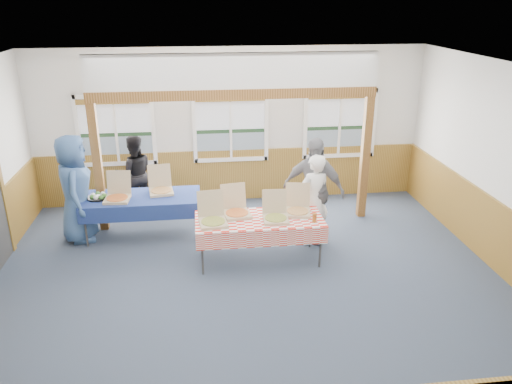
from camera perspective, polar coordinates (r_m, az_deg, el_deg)
floor at (r=7.76m, az=-0.80°, el=-10.51°), size 8.00×8.00×0.00m
ceiling at (r=6.64m, az=-0.95°, el=13.61°), size 8.00×8.00×0.00m
wall_back at (r=10.37m, az=-2.94°, el=7.48°), size 8.00×0.00×8.00m
wall_front at (r=4.00m, az=4.71°, el=-17.49°), size 8.00×0.00×8.00m
wainscot_back at (r=10.65m, az=-2.82°, el=1.96°), size 7.98×0.05×1.10m
wainscot_right at (r=8.78m, az=26.02°, el=-4.75°), size 0.05×6.98×1.10m
window_left at (r=10.41m, az=-15.76°, el=7.21°), size 1.56×0.10×1.46m
window_mid at (r=10.31m, az=-2.93°, el=7.85°), size 1.56×0.10×1.46m
window_right at (r=10.71m, az=9.56°, el=8.10°), size 1.56×0.10×1.46m
post_left at (r=9.48m, az=-17.61°, el=2.60°), size 0.15×0.15×2.40m
post_right at (r=9.84m, az=12.35°, el=3.79°), size 0.15×0.15×2.40m
cross_beam at (r=9.01m, az=-2.48°, el=11.13°), size 5.15×0.18×0.18m
table_left at (r=9.20m, az=-12.95°, el=-0.78°), size 2.26×1.52×0.76m
table_right at (r=8.10m, az=0.38°, el=-3.36°), size 2.21×1.34×0.76m
pizza_box_a at (r=9.11m, az=-15.55°, el=-0.45°), size 0.45×0.54×0.46m
pizza_box_b at (r=9.27m, az=-10.81°, el=0.37°), size 0.48×0.56×0.46m
pizza_box_c at (r=7.91m, az=-4.96°, el=-3.13°), size 0.48×0.56×0.47m
pizza_box_d at (r=8.19m, az=-2.26°, el=-2.16°), size 0.49×0.57×0.46m
pizza_box_e at (r=8.01m, az=2.25°, el=-2.74°), size 0.42×0.50×0.43m
pizza_box_f at (r=8.28m, az=4.78°, el=-1.96°), size 0.49×0.56×0.44m
veggie_tray at (r=9.29m, az=-17.59°, el=-0.51°), size 0.39×0.39×0.09m
drink_glass at (r=7.96m, az=6.70°, el=-2.95°), size 0.07×0.07×0.15m
woman_white at (r=8.69m, az=6.62°, el=-0.88°), size 0.69×0.56×1.65m
woman_black at (r=10.27m, az=-13.69°, el=2.02°), size 0.88×0.75×1.58m
man_blue at (r=9.27m, az=-19.95°, el=0.36°), size 0.74×1.02×1.94m
person_grey at (r=8.76m, az=6.58°, el=0.21°), size 1.19×0.97×1.90m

